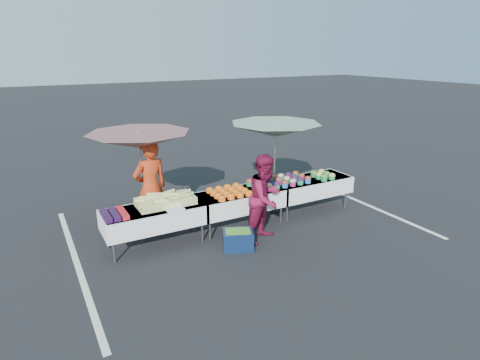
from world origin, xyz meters
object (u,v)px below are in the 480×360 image
table_center (240,199)px  umbrella_left (139,141)px  customer (266,198)px  storage_bin (238,239)px  table_right (310,186)px  vendor (151,188)px  umbrella_right (275,131)px  table_left (154,216)px

table_center → umbrella_left: bearing=155.5°
customer → storage_bin: 0.93m
table_right → storage_bin: bearing=-159.5°
customer → umbrella_left: (-1.89, 1.55, 0.99)m
vendor → storage_bin: bearing=120.2°
vendor → umbrella_right: bearing=168.0°
storage_bin → table_center: bearing=82.9°
table_right → customer: (-1.67, -0.75, 0.26)m
umbrella_right → table_center: bearing=-159.9°
umbrella_left → umbrella_right: bearing=-8.0°
vendor → customer: bearing=135.3°
table_center → umbrella_left: 2.30m
table_center → table_left: bearing=180.0°
table_left → customer: customer is taller
umbrella_left → storage_bin: umbrella_left is taller
table_left → umbrella_left: bearing=86.7°
umbrella_right → customer: bearing=-129.8°
table_left → umbrella_right: size_ratio=0.89×
umbrella_left → table_center: bearing=-24.5°
table_right → umbrella_right: size_ratio=0.89×
vendor → table_right: bearing=162.1°
table_left → umbrella_right: 3.18m
vendor → umbrella_left: (-0.09, 0.25, 0.89)m
table_right → storage_bin: table_right is taller
vendor → storage_bin: size_ratio=2.85×
customer → table_center: bearing=76.4°
vendor → table_left: bearing=67.6°
table_center → customer: size_ratio=1.11×
table_center → storage_bin: 1.09m
table_right → table_center: bearing=180.0°
table_right → storage_bin: 2.51m
umbrella_right → storage_bin: size_ratio=3.14×
table_right → umbrella_right: 1.49m
table_left → vendor: (0.13, 0.55, 0.36)m
vendor → umbrella_right: size_ratio=0.91×
umbrella_left → umbrella_right: 2.88m
vendor → storage_bin: (1.15, -1.42, -0.76)m
vendor → customer: 2.22m
vendor → umbrella_left: 0.93m
table_center → vendor: (-1.67, 0.55, 0.36)m
table_center → vendor: vendor is taller
vendor → storage_bin: 1.97m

